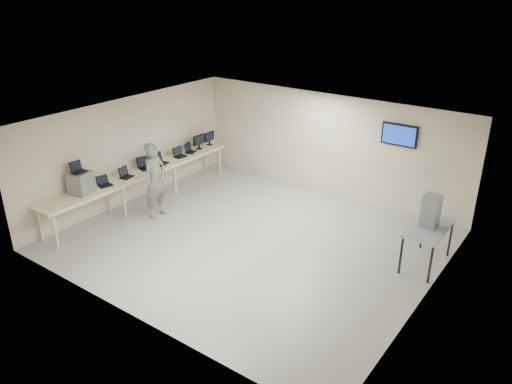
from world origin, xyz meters
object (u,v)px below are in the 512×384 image
Objects in this scene: workbench at (142,174)px; side_table at (429,229)px; equipment_box at (81,183)px; soldier at (155,181)px.

workbench is 7.31m from side_table.
soldier is at bearing 42.21° from equipment_box.
side_table reaches higher than workbench.
soldier is (0.95, 1.46, -0.20)m from equipment_box.
equipment_box is 0.27× the size of soldier.
workbench is 1.83m from equipment_box.
equipment_box is 1.75m from soldier.
workbench is 3.11× the size of soldier.
equipment_box is 7.90m from side_table.
side_table is (7.25, 3.13, -0.33)m from equipment_box.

